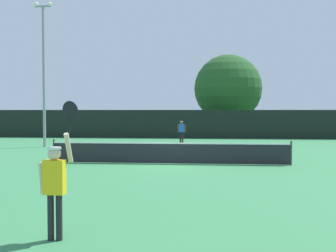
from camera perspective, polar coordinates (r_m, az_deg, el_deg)
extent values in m
plane|color=#387F4C|center=(18.32, 0.18, -5.34)|extent=(120.00, 120.00, 0.00)
cube|color=#232328|center=(18.27, 0.18, -3.86)|extent=(10.72, 0.03, 0.91)
cube|color=white|center=(18.22, 0.18, -2.44)|extent=(10.72, 0.04, 0.06)
cylinder|color=#333338|center=(19.48, -15.76, -3.39)|extent=(0.08, 0.08, 1.07)
cylinder|color=#333338|center=(18.57, 16.92, -3.67)|extent=(0.08, 0.08, 1.07)
cube|color=black|center=(34.92, 2.61, 0.27)|extent=(37.29, 0.12, 2.44)
cube|color=yellow|center=(7.83, -15.68, -6.94)|extent=(0.38, 0.22, 0.64)
sphere|color=beige|center=(7.77, -15.71, -3.78)|extent=(0.24, 0.24, 0.24)
cylinder|color=white|center=(7.76, -15.72, -3.02)|extent=(0.26, 0.26, 0.04)
cylinder|color=black|center=(8.01, -16.17, -12.21)|extent=(0.12, 0.12, 0.86)
cylinder|color=black|center=(7.95, -15.07, -12.30)|extent=(0.12, 0.12, 0.86)
cylinder|color=beige|center=(7.92, -17.31, -7.09)|extent=(0.09, 0.18, 0.61)
cylinder|color=beige|center=(7.76, -13.83, -3.00)|extent=(0.09, 0.33, 0.58)
cylinder|color=black|center=(7.79, -13.71, 0.04)|extent=(0.04, 0.11, 0.28)
ellipsoid|color=black|center=(7.84, -13.59, 2.17)|extent=(0.30, 0.13, 0.36)
cube|color=blue|center=(30.04, 1.91, -0.31)|extent=(0.38, 0.22, 0.58)
sphere|color=brown|center=(30.03, 1.91, 0.45)|extent=(0.22, 0.22, 0.22)
cylinder|color=white|center=(30.02, 1.91, 0.63)|extent=(0.23, 0.23, 0.04)
cylinder|color=black|center=(30.08, 1.76, -1.61)|extent=(0.12, 0.12, 0.79)
cylinder|color=black|center=(30.08, 2.06, -1.62)|extent=(0.12, 0.12, 0.79)
cylinder|color=brown|center=(30.06, 1.46, -0.36)|extent=(0.09, 0.17, 0.56)
cylinder|color=brown|center=(30.03, 2.37, -0.37)|extent=(0.09, 0.16, 0.56)
sphere|color=#CCE033|center=(20.42, -7.29, -4.48)|extent=(0.07, 0.07, 0.07)
cylinder|color=gray|center=(27.84, -17.07, 6.54)|extent=(0.18, 0.18, 9.11)
cube|color=gray|center=(28.57, -17.18, 15.79)|extent=(1.10, 0.10, 0.10)
sphere|color=#F2EDCC|center=(28.77, -18.04, 15.95)|extent=(0.28, 0.28, 0.28)
sphere|color=#F2EDCC|center=(28.44, -16.31, 16.13)|extent=(0.28, 0.28, 0.28)
cylinder|color=brown|center=(40.20, 8.42, 0.24)|extent=(0.56, 0.56, 2.06)
sphere|color=#235123|center=(40.23, 8.44, 5.24)|extent=(6.61, 6.61, 6.61)
cube|color=red|center=(42.87, -7.05, -0.20)|extent=(2.11, 4.29, 0.90)
cube|color=#2D333D|center=(42.55, -7.15, 0.81)|extent=(1.81, 2.28, 0.64)
cylinder|color=black|center=(44.44, -7.74, -0.51)|extent=(0.22, 0.60, 0.60)
cylinder|color=black|center=(44.08, -5.59, -0.52)|extent=(0.22, 0.60, 0.60)
cylinder|color=black|center=(41.72, -8.60, -0.69)|extent=(0.22, 0.60, 0.60)
cylinder|color=black|center=(41.34, -6.31, -0.71)|extent=(0.22, 0.60, 0.60)
cube|color=navy|center=(44.27, 15.94, -0.20)|extent=(2.43, 4.41, 0.90)
cube|color=#2D333D|center=(43.95, 16.02, 0.79)|extent=(1.97, 2.40, 0.64)
cylinder|color=black|center=(45.51, 14.56, -0.50)|extent=(0.22, 0.60, 0.60)
cylinder|color=black|center=(45.81, 16.65, -0.50)|extent=(0.22, 0.60, 0.60)
cylinder|color=black|center=(42.75, 15.16, -0.68)|extent=(0.22, 0.60, 0.60)
cylinder|color=black|center=(43.08, 17.39, -0.68)|extent=(0.22, 0.60, 0.60)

